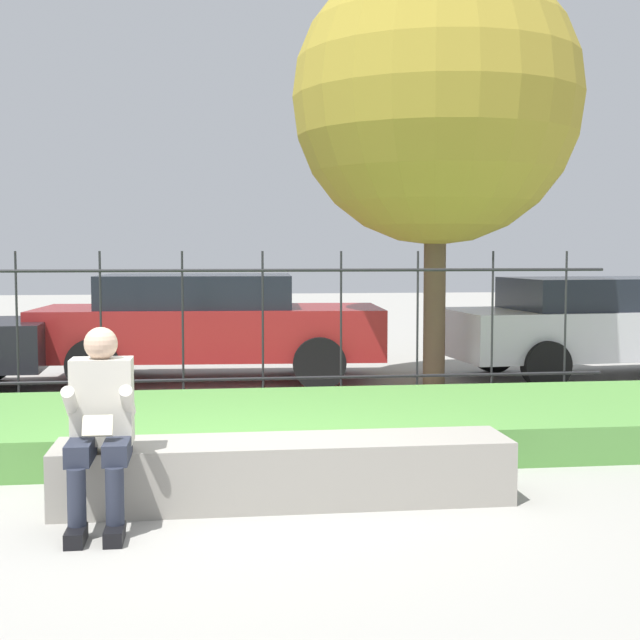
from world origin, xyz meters
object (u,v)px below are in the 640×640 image
stone_bench (285,475)px  person_seated_reader (100,419)px  car_parked_right (614,324)px  tree_behind_fence (436,101)px  car_parked_center (208,324)px

stone_bench → person_seated_reader: size_ratio=2.49×
stone_bench → car_parked_right: 7.38m
car_parked_right → tree_behind_fence: size_ratio=0.90×
tree_behind_fence → car_parked_center: bearing=158.6°
person_seated_reader → car_parked_center: (0.68, 6.14, 0.09)m
car_parked_center → tree_behind_fence: 4.05m
stone_bench → tree_behind_fence: size_ratio=0.58×
car_parked_center → car_parked_right: bearing=-0.2°
stone_bench → person_seated_reader: person_seated_reader is taller
car_parked_right → tree_behind_fence: 3.94m
person_seated_reader → tree_behind_fence: (3.45, 5.05, 2.85)m
car_parked_center → tree_behind_fence: (2.76, -1.08, 2.76)m
stone_bench → person_seated_reader: bearing=-164.3°
car_parked_right → tree_behind_fence: tree_behind_fence is taller
car_parked_right → person_seated_reader: bearing=-141.3°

